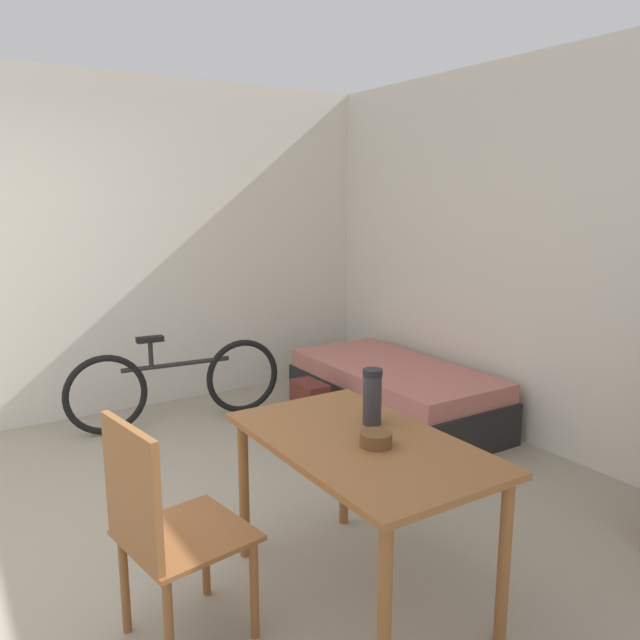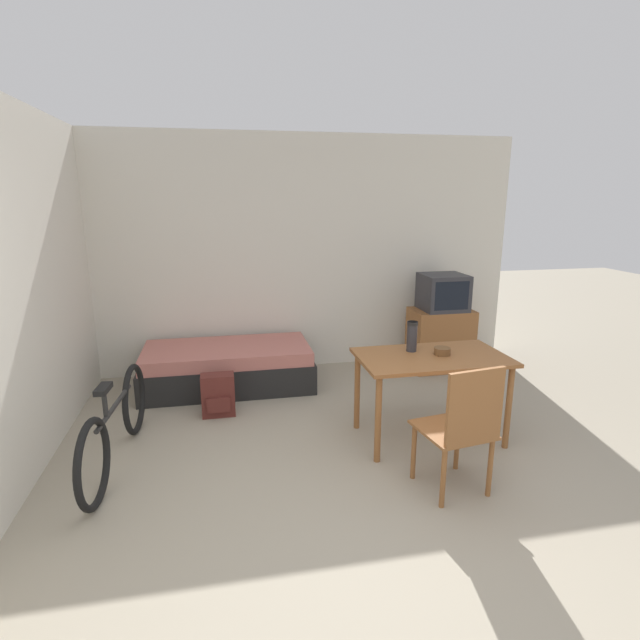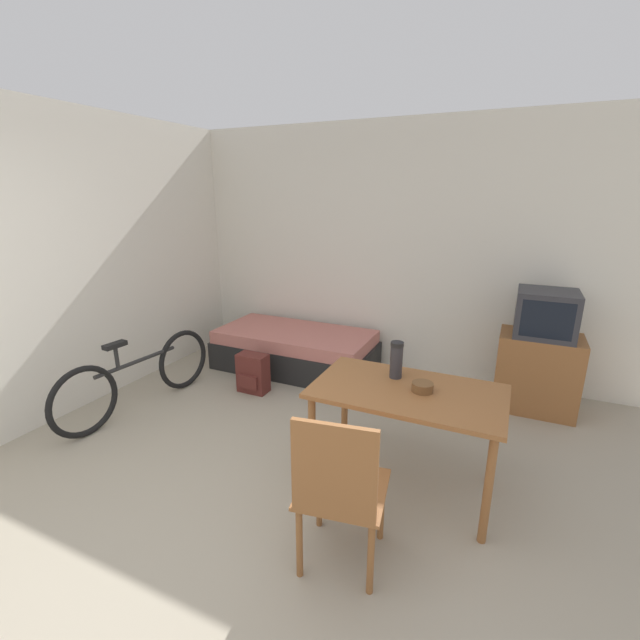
% 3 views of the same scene
% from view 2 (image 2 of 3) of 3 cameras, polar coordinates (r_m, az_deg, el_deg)
% --- Properties ---
extents(ground_plane, '(20.00, 20.00, 0.00)m').
position_cam_2_polar(ground_plane, '(3.17, 6.86, -25.74)').
color(ground_plane, '#9E937F').
extents(wall_back, '(5.38, 0.06, 2.70)m').
position_cam_2_polar(wall_back, '(5.84, -3.44, 7.45)').
color(wall_back, silver).
rests_on(wall_back, ground_plane).
extents(wall_left, '(0.06, 4.41, 2.70)m').
position_cam_2_polar(wall_left, '(4.29, -30.49, 3.11)').
color(wall_left, silver).
rests_on(wall_left, ground_plane).
extents(daybed, '(1.80, 0.88, 0.45)m').
position_cam_2_polar(daybed, '(5.49, -10.50, -5.28)').
color(daybed, black).
rests_on(daybed, ground_plane).
extents(tv, '(0.70, 0.47, 1.14)m').
position_cam_2_polar(tv, '(6.04, 13.65, -0.64)').
color(tv, brown).
rests_on(tv, ground_plane).
extents(dining_table, '(1.22, 0.71, 0.74)m').
position_cam_2_polar(dining_table, '(4.26, 12.63, -5.18)').
color(dining_table, brown).
rests_on(dining_table, ground_plane).
extents(wooden_chair, '(0.52, 0.52, 0.95)m').
position_cam_2_polar(wooden_chair, '(3.55, 16.02, -11.38)').
color(wooden_chair, brown).
rests_on(wooden_chair, ground_plane).
extents(bicycle, '(0.21, 1.69, 0.71)m').
position_cam_2_polar(bicycle, '(4.18, -22.27, -11.12)').
color(bicycle, black).
rests_on(bicycle, ground_plane).
extents(thermos_flask, '(0.09, 0.09, 0.26)m').
position_cam_2_polar(thermos_flask, '(4.27, 10.47, -1.69)').
color(thermos_flask, '#2D2D33').
rests_on(thermos_flask, dining_table).
extents(mate_bowl, '(0.14, 0.14, 0.06)m').
position_cam_2_polar(mate_bowl, '(4.27, 13.78, -3.47)').
color(mate_bowl, brown).
rests_on(mate_bowl, dining_table).
extents(backpack, '(0.31, 0.20, 0.40)m').
position_cam_2_polar(backpack, '(4.83, -11.56, -8.42)').
color(backpack, '#56231E').
rests_on(backpack, ground_plane).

